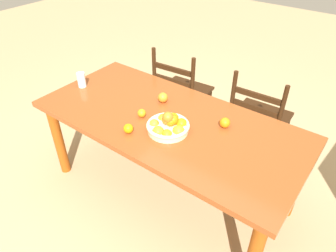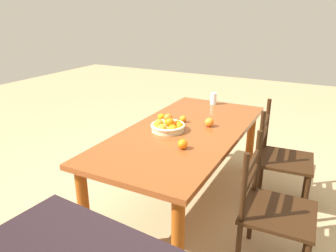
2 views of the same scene
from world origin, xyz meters
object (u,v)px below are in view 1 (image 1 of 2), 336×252
(dining_table, at_px, (168,129))
(orange_loose_2, at_px, (225,123))
(orange_loose_0, at_px, (163,98))
(drinking_glass, at_px, (81,80))
(chair_near_window, at_px, (181,94))
(fruit_bowl, at_px, (169,126))
(orange_loose_3, at_px, (142,113))
(chair_by_cabinet, at_px, (258,119))
(orange_loose_1, at_px, (128,129))

(dining_table, bearing_deg, orange_loose_2, 22.31)
(orange_loose_0, distance_m, drinking_glass, 0.71)
(chair_near_window, xyz_separation_m, fruit_bowl, (0.48, -0.85, 0.33))
(orange_loose_2, relative_size, drinking_glass, 0.59)
(orange_loose_3, bearing_deg, chair_by_cabinet, 59.24)
(orange_loose_2, bearing_deg, fruit_bowl, -136.46)
(orange_loose_0, height_order, orange_loose_2, orange_loose_0)
(chair_near_window, xyz_separation_m, chair_by_cabinet, (0.77, 0.08, -0.02))
(orange_loose_3, bearing_deg, orange_loose_1, -75.32)
(orange_loose_1, bearing_deg, orange_loose_2, 42.41)
(orange_loose_2, xyz_separation_m, drinking_glass, (-1.21, -0.20, 0.02))
(fruit_bowl, distance_m, orange_loose_1, 0.27)
(orange_loose_0, bearing_deg, chair_by_cabinet, 50.61)
(chair_near_window, xyz_separation_m, orange_loose_0, (0.23, -0.58, 0.32))
(orange_loose_2, relative_size, orange_loose_3, 1.18)
(orange_loose_1, bearing_deg, drinking_glass, 162.37)
(dining_table, distance_m, orange_loose_0, 0.26)
(fruit_bowl, distance_m, orange_loose_0, 0.37)
(drinking_glass, bearing_deg, chair_by_cabinet, 35.42)
(chair_by_cabinet, relative_size, orange_loose_2, 12.56)
(orange_loose_1, distance_m, drinking_glass, 0.77)
(orange_loose_2, bearing_deg, orange_loose_3, -155.24)
(fruit_bowl, height_order, drinking_glass, fruit_bowl)
(dining_table, distance_m, fruit_bowl, 0.20)
(chair_by_cabinet, height_order, drinking_glass, chair_by_cabinet)
(orange_loose_1, bearing_deg, chair_near_window, 105.44)
(chair_near_window, relative_size, orange_loose_0, 12.04)
(chair_by_cabinet, height_order, orange_loose_1, chair_by_cabinet)
(chair_near_window, bearing_deg, dining_table, 113.72)
(orange_loose_1, bearing_deg, chair_by_cabinet, 66.02)
(orange_loose_1, height_order, orange_loose_2, orange_loose_2)
(dining_table, distance_m, orange_loose_3, 0.23)
(chair_near_window, distance_m, orange_loose_0, 0.70)
(chair_by_cabinet, xyz_separation_m, orange_loose_0, (-0.54, -0.66, 0.34))
(dining_table, xyz_separation_m, orange_loose_1, (-0.11, -0.29, 0.13))
(orange_loose_3, bearing_deg, orange_loose_2, 24.76)
(orange_loose_2, bearing_deg, chair_near_window, 142.36)
(drinking_glass, bearing_deg, orange_loose_2, 9.59)
(orange_loose_0, height_order, orange_loose_1, orange_loose_0)
(chair_near_window, height_order, drinking_glass, chair_near_window)
(fruit_bowl, bearing_deg, chair_by_cabinet, 72.72)
(chair_near_window, bearing_deg, fruit_bowl, 115.21)
(drinking_glass, bearing_deg, orange_loose_3, -3.32)
(dining_table, bearing_deg, fruit_bowl, -51.68)
(orange_loose_3, distance_m, drinking_glass, 0.68)
(dining_table, distance_m, chair_near_window, 0.86)
(orange_loose_2, distance_m, drinking_glass, 1.23)
(chair_by_cabinet, xyz_separation_m, drinking_glass, (-1.22, -0.87, 0.37))
(drinking_glass, bearing_deg, orange_loose_0, 17.02)
(chair_near_window, height_order, fruit_bowl, chair_near_window)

